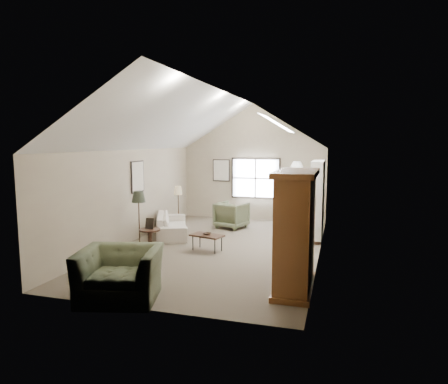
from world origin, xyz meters
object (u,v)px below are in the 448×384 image
(armoire, at_px, (295,231))
(armchair_far, at_px, (232,215))
(sofa, at_px, (172,225))
(armchair_near, at_px, (120,274))
(side_chair, at_px, (286,209))
(side_table, at_px, (150,239))
(coffee_table, at_px, (207,243))

(armoire, relative_size, armchair_far, 2.46)
(armchair_far, bearing_deg, sofa, 62.96)
(armchair_near, xyz_separation_m, side_chair, (1.94, 7.13, 0.06))
(sofa, height_order, side_table, sofa)
(armoire, height_order, armchair_near, armoire)
(armchair_far, height_order, coffee_table, armchair_far)
(armchair_near, xyz_separation_m, side_table, (-0.95, 3.02, -0.17))
(armchair_near, bearing_deg, side_chair, 60.39)
(sofa, distance_m, coffee_table, 2.00)
(armoire, distance_m, side_chair, 5.93)
(sofa, xyz_separation_m, side_table, (0.10, -1.60, -0.04))
(side_chair, bearing_deg, side_table, -106.97)
(armoire, distance_m, coffee_table, 3.27)
(armchair_far, bearing_deg, side_chair, -130.70)
(sofa, relative_size, armchair_near, 1.57)
(armoire, bearing_deg, side_table, 155.68)
(sofa, bearing_deg, armchair_near, 169.02)
(side_table, bearing_deg, armoire, -24.32)
(sofa, relative_size, side_chair, 2.12)
(sofa, height_order, coffee_table, sofa)
(coffee_table, distance_m, side_chair, 4.08)
(side_chair, bearing_deg, sofa, -121.88)
(sofa, bearing_deg, side_chair, -73.90)
(armchair_near, height_order, armchair_far, armchair_near)
(sofa, relative_size, armchair_far, 2.38)
(coffee_table, bearing_deg, sofa, 139.68)
(side_chair, bearing_deg, armoire, -62.79)
(armoire, bearing_deg, armchair_far, 117.65)
(coffee_table, bearing_deg, side_chair, 68.78)
(armoire, height_order, sofa, armoire)
(coffee_table, relative_size, side_chair, 0.80)
(armchair_near, height_order, side_chair, side_chair)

